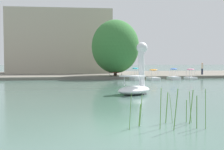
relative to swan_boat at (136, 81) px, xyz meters
name	(u,v)px	position (x,y,z in m)	size (l,w,h in m)	color
ground_plane	(120,128)	(-3.25, -9.85, -0.95)	(462.74, 462.74, 0.00)	#47665B
shore_bank_far	(76,75)	(-3.25, 27.65, -0.75)	(139.80, 21.78, 0.39)	#6B665B
swan_boat	(136,81)	(0.00, 0.00, 0.00)	(3.57, 3.52, 3.84)	white
pedal_boat_cyan	(135,76)	(3.95, 15.01, -0.48)	(1.20, 2.05, 1.64)	white
pedal_boat_orange	(153,77)	(6.32, 14.74, -0.52)	(1.37, 2.17, 1.42)	white
pedal_boat_blue	(174,77)	(9.15, 14.74, -0.55)	(1.21, 2.07, 1.54)	white
pedal_boat_pink	(190,76)	(11.70, 15.05, -0.49)	(1.26, 1.83, 1.46)	white
tree_willow_overhanging	(115,47)	(1.95, 18.70, 3.62)	(8.74, 8.57, 7.98)	#423323
person_on_path	(202,68)	(16.07, 19.95, 0.46)	(0.30, 0.30, 1.88)	#23283D
bicycle_parked	(116,73)	(1.82, 17.78, -0.18)	(1.77, 0.40, 0.77)	black
apartment_block	(62,43)	(-5.73, 31.65, 5.02)	(18.12, 8.93, 11.15)	#B2A893
reed_clump_foreground	(174,110)	(-1.28, -9.95, -0.34)	(2.67, 1.29, 1.45)	#568E38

